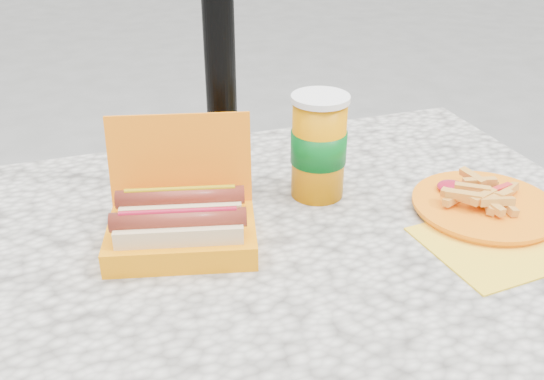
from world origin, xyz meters
name	(u,v)px	position (x,y,z in m)	size (l,w,h in m)	color
picnic_table	(253,293)	(0.00, 0.00, 0.64)	(1.20, 0.80, 0.75)	beige
hotdog_box	(181,223)	(-0.11, 0.01, 0.79)	(0.25, 0.22, 0.18)	orange
fries_plate	(484,207)	(0.39, -0.05, 0.76)	(0.28, 0.31, 0.05)	yellow
soda_cup	(319,146)	(0.15, 0.10, 0.84)	(0.10, 0.10, 0.18)	orange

